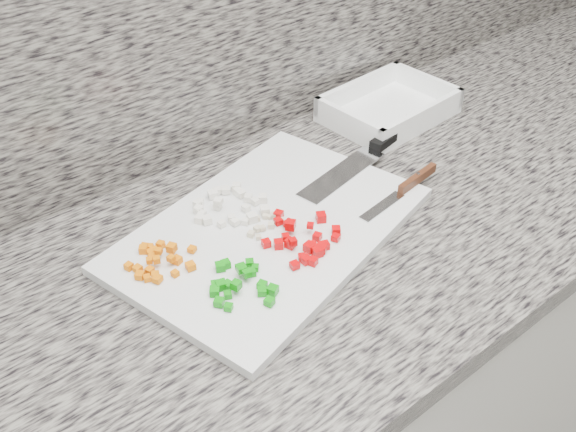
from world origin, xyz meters
name	(u,v)px	position (x,y,z in m)	size (l,w,h in m)	color
cabinet	(286,425)	(0.00, 1.44, 0.43)	(3.92, 0.62, 0.86)	beige
countertop	(285,254)	(0.00, 1.44, 0.88)	(3.96, 0.64, 0.04)	slate
cutting_board	(270,229)	(0.00, 1.48, 0.91)	(0.47, 0.32, 0.02)	silver
carrot_pile	(158,260)	(-0.18, 1.51, 0.92)	(0.10, 0.09, 0.02)	#DB6704
onion_pile	(228,204)	(-0.03, 1.55, 0.92)	(0.13, 0.11, 0.02)	silver
green_pepper_pile	(239,282)	(-0.12, 1.40, 0.92)	(0.09, 0.11, 0.02)	#0C820B
red_pepper_pile	(304,239)	(0.01, 1.41, 0.92)	(0.12, 0.13, 0.02)	#C20206
garlic_pile	(265,224)	(-0.01, 1.48, 0.92)	(0.07, 0.05, 0.01)	beige
chef_knife	(377,146)	(0.28, 1.53, 0.92)	(0.33, 0.10, 0.02)	silver
paring_knife	(409,185)	(0.24, 1.41, 0.92)	(0.19, 0.04, 0.02)	silver
tray	(389,109)	(0.41, 1.62, 0.92)	(0.26, 0.19, 0.05)	white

